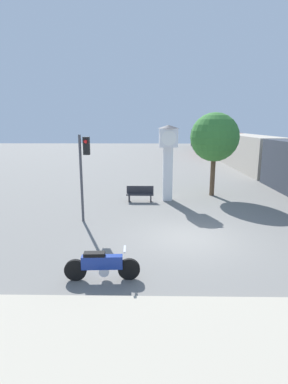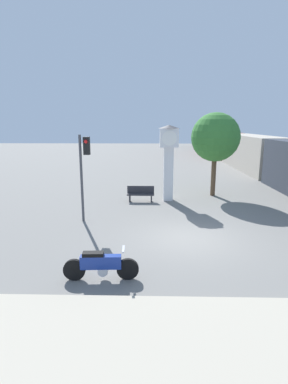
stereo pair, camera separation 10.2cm
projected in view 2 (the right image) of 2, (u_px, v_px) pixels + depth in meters
name	position (u px, v px, depth m)	size (l,w,h in m)	color
ground_plane	(188.00, 238.00, 12.10)	(120.00, 120.00, 0.00)	slate
motorcycle	(101.00, 265.00, 8.79)	(2.23, 0.48, 0.98)	black
clock_tower	(169.00, 151.00, 17.51)	(1.26, 1.26, 4.46)	white
freight_train	(234.00, 147.00, 36.75)	(2.80, 53.39, 3.40)	#333842
traffic_light	(84.00, 163.00, 13.65)	(0.50, 0.35, 4.05)	#47474C
street_tree	(215.00, 137.00, 18.57)	(3.02, 3.02, 5.23)	brown
bench	(141.00, 193.00, 17.74)	(1.60, 0.44, 0.92)	#2D2D33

